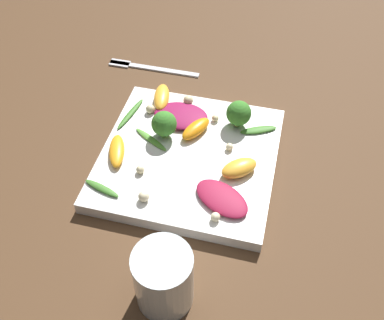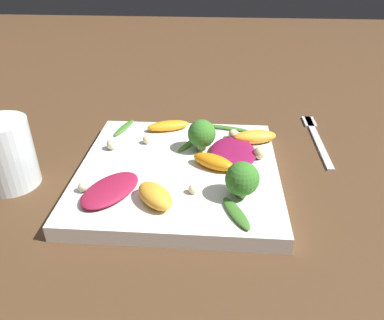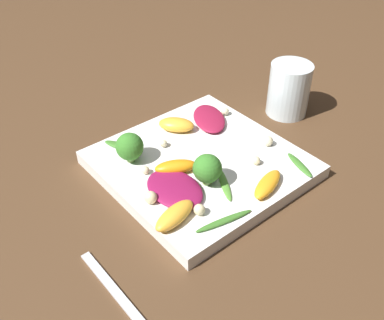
# 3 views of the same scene
# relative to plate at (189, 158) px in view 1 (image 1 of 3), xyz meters

# --- Properties ---
(ground_plane) EXTENTS (2.40, 2.40, 0.00)m
(ground_plane) POSITION_rel_plate_xyz_m (0.00, 0.00, -0.01)
(ground_plane) COLOR #4C331E
(plate) EXTENTS (0.28, 0.28, 0.02)m
(plate) POSITION_rel_plate_xyz_m (0.00, 0.00, 0.00)
(plate) COLOR white
(plate) RESTS_ON ground_plane
(drinking_glass) EXTENTS (0.07, 0.07, 0.10)m
(drinking_glass) POSITION_rel_plate_xyz_m (0.23, 0.03, 0.04)
(drinking_glass) COLOR silver
(drinking_glass) RESTS_ON ground_plane
(fork) EXTENTS (0.02, 0.19, 0.01)m
(fork) POSITION_rel_plate_xyz_m (-0.22, -0.15, -0.01)
(fork) COLOR silver
(fork) RESTS_ON ground_plane
(radicchio_leaf_0) EXTENTS (0.07, 0.09, 0.01)m
(radicchio_leaf_0) POSITION_rel_plate_xyz_m (-0.08, -0.03, 0.02)
(radicchio_leaf_0) COLOR maroon
(radicchio_leaf_0) RESTS_ON plate
(radicchio_leaf_1) EXTENTS (0.09, 0.10, 0.01)m
(radicchio_leaf_1) POSITION_rel_plate_xyz_m (0.08, 0.07, 0.02)
(radicchio_leaf_1) COLOR maroon
(radicchio_leaf_1) RESTS_ON plate
(orange_segment_0) EXTENTS (0.07, 0.05, 0.02)m
(orange_segment_0) POSITION_rel_plate_xyz_m (-0.05, -0.00, 0.02)
(orange_segment_0) COLOR orange
(orange_segment_0) RESTS_ON plate
(orange_segment_1) EXTENTS (0.06, 0.07, 0.02)m
(orange_segment_1) POSITION_rel_plate_xyz_m (0.02, 0.09, 0.02)
(orange_segment_1) COLOR #FCAD33
(orange_segment_1) RESTS_ON plate
(orange_segment_2) EXTENTS (0.07, 0.04, 0.02)m
(orange_segment_2) POSITION_rel_plate_xyz_m (-0.11, -0.08, 0.02)
(orange_segment_2) COLOR #FCAD33
(orange_segment_2) RESTS_ON plate
(orange_segment_3) EXTENTS (0.07, 0.05, 0.02)m
(orange_segment_3) POSITION_rel_plate_xyz_m (0.03, -0.11, 0.02)
(orange_segment_3) COLOR orange
(orange_segment_3) RESTS_ON plate
(broccoli_floret_0) EXTENTS (0.04, 0.04, 0.05)m
(broccoli_floret_0) POSITION_rel_plate_xyz_m (-0.03, -0.05, 0.04)
(broccoli_floret_0) COLOR #7A9E51
(broccoli_floret_0) RESTS_ON plate
(broccoli_floret_1) EXTENTS (0.04, 0.04, 0.05)m
(broccoli_floret_1) POSITION_rel_plate_xyz_m (-0.08, 0.06, 0.04)
(broccoli_floret_1) COLOR #7A9E51
(broccoli_floret_1) RESTS_ON plate
(arugula_sprig_0) EXTENTS (0.04, 0.06, 0.01)m
(arugula_sprig_0) POSITION_rel_plate_xyz_m (-0.08, 0.10, 0.01)
(arugula_sprig_0) COLOR #3D7528
(arugula_sprig_0) RESTS_ON plate
(arugula_sprig_1) EXTENTS (0.05, 0.07, 0.00)m
(arugula_sprig_1) POSITION_rel_plate_xyz_m (-0.01, -0.07, 0.01)
(arugula_sprig_1) COLOR #518E33
(arugula_sprig_1) RESTS_ON plate
(arugula_sprig_2) EXTENTS (0.08, 0.03, 0.01)m
(arugula_sprig_2) POSITION_rel_plate_xyz_m (-0.06, -0.12, 0.01)
(arugula_sprig_2) COLOR #3D7528
(arugula_sprig_2) RESTS_ON plate
(arugula_sprig_3) EXTENTS (0.03, 0.06, 0.01)m
(arugula_sprig_3) POSITION_rel_plate_xyz_m (0.10, -0.11, 0.01)
(arugula_sprig_3) COLOR #3D7528
(arugula_sprig_3) RESTS_ON plate
(macadamia_nut_0) EXTENTS (0.01, 0.01, 0.01)m
(macadamia_nut_0) POSITION_rel_plate_xyz_m (0.11, 0.07, 0.02)
(macadamia_nut_0) COLOR beige
(macadamia_nut_0) RESTS_ON plate
(macadamia_nut_1) EXTENTS (0.02, 0.02, 0.02)m
(macadamia_nut_1) POSITION_rel_plate_xyz_m (-0.12, -0.03, 0.02)
(macadamia_nut_1) COLOR beige
(macadamia_nut_1) RESTS_ON plate
(macadamia_nut_2) EXTENTS (0.01, 0.01, 0.01)m
(macadamia_nut_2) POSITION_rel_plate_xyz_m (-0.09, 0.03, 0.02)
(macadamia_nut_2) COLOR beige
(macadamia_nut_2) RESTS_ON plate
(macadamia_nut_3) EXTENTS (0.01, 0.01, 0.01)m
(macadamia_nut_3) POSITION_rel_plate_xyz_m (0.06, -0.06, 0.02)
(macadamia_nut_3) COLOR beige
(macadamia_nut_3) RESTS_ON plate
(macadamia_nut_4) EXTENTS (0.02, 0.02, 0.02)m
(macadamia_nut_4) POSITION_rel_plate_xyz_m (0.11, -0.04, 0.02)
(macadamia_nut_4) COLOR beige
(macadamia_nut_4) RESTS_ON plate
(macadamia_nut_5) EXTENTS (0.02, 0.02, 0.02)m
(macadamia_nut_5) POSITION_rel_plate_xyz_m (-0.08, -0.09, 0.02)
(macadamia_nut_5) COLOR beige
(macadamia_nut_5) RESTS_ON plate
(macadamia_nut_6) EXTENTS (0.01, 0.01, 0.01)m
(macadamia_nut_6) POSITION_rel_plate_xyz_m (-0.02, 0.06, 0.02)
(macadamia_nut_6) COLOR beige
(macadamia_nut_6) RESTS_ON plate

